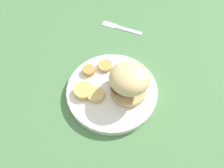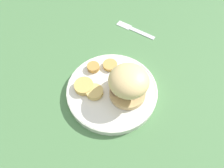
{
  "view_description": "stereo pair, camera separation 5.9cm",
  "coord_description": "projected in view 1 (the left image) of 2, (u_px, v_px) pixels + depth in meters",
  "views": [
    {
      "loc": [
        0.32,
        0.01,
        0.54
      ],
      "look_at": [
        0.0,
        0.0,
        0.05
      ],
      "focal_mm": 35.0,
      "sensor_mm": 36.0,
      "label": 1
    },
    {
      "loc": [
        0.31,
        0.07,
        0.54
      ],
      "look_at": [
        0.0,
        0.0,
        0.05
      ],
      "focal_mm": 35.0,
      "sensor_mm": 36.0,
      "label": 2
    }
  ],
  "objects": [
    {
      "name": "dinner_plate",
      "position": [
        112.0,
        91.0,
        0.62
      ],
      "size": [
        0.25,
        0.25,
        0.02
      ],
      "color": "white",
      "rests_on": "ground_plane"
    },
    {
      "name": "fork",
      "position": [
        121.0,
        28.0,
        0.77
      ],
      "size": [
        0.07,
        0.14,
        0.0
      ],
      "color": "silver",
      "rests_on": "ground_plane"
    },
    {
      "name": "sandwich",
      "position": [
        129.0,
        81.0,
        0.56
      ],
      "size": [
        0.12,
        0.12,
        0.1
      ],
      "color": "tan",
      "rests_on": "dinner_plate"
    },
    {
      "name": "ground_plane",
      "position": [
        112.0,
        93.0,
        0.63
      ],
      "size": [
        4.0,
        4.0,
        0.0
      ],
      "primitive_type": "plane",
      "color": "#4C7A47"
    },
    {
      "name": "potato_round_0",
      "position": [
        84.0,
        91.0,
        0.59
      ],
      "size": [
        0.05,
        0.05,
        0.02
      ],
      "primitive_type": "cylinder",
      "color": "tan",
      "rests_on": "dinner_plate"
    },
    {
      "name": "potato_round_3",
      "position": [
        89.0,
        70.0,
        0.63
      ],
      "size": [
        0.04,
        0.04,
        0.01
      ],
      "primitive_type": "cylinder",
      "color": "#BC8942",
      "rests_on": "dinner_plate"
    },
    {
      "name": "potato_round_1",
      "position": [
        96.0,
        95.0,
        0.59
      ],
      "size": [
        0.05,
        0.05,
        0.01
      ],
      "primitive_type": "cylinder",
      "color": "#DBB766",
      "rests_on": "dinner_plate"
    },
    {
      "name": "potato_round_2",
      "position": [
        105.0,
        66.0,
        0.64
      ],
      "size": [
        0.04,
        0.04,
        0.01
      ],
      "primitive_type": "cylinder",
      "color": "tan",
      "rests_on": "dinner_plate"
    }
  ]
}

